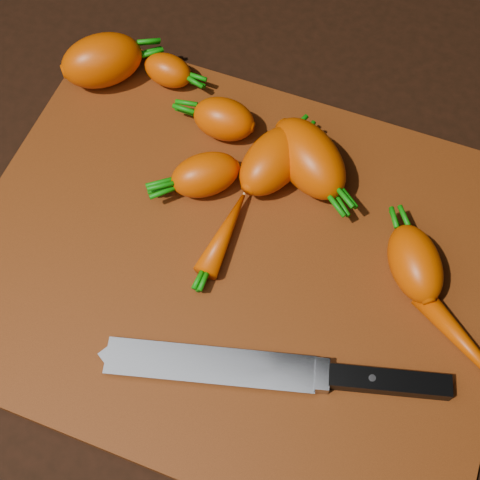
% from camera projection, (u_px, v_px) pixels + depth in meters
% --- Properties ---
extents(ground, '(2.00, 2.00, 0.01)m').
position_uv_depth(ground, '(236.00, 265.00, 0.64)').
color(ground, black).
extents(cutting_board, '(0.50, 0.40, 0.01)m').
position_uv_depth(cutting_board, '(236.00, 260.00, 0.63)').
color(cutting_board, '#863A11').
rests_on(cutting_board, ground).
extents(carrot_0, '(0.10, 0.10, 0.05)m').
position_uv_depth(carrot_0, '(102.00, 61.00, 0.69)').
color(carrot_0, '#C84200').
rests_on(carrot_0, cutting_board).
extents(carrot_1, '(0.06, 0.04, 0.04)m').
position_uv_depth(carrot_1, '(224.00, 119.00, 0.67)').
color(carrot_1, '#C84200').
rests_on(carrot_1, cutting_board).
extents(carrot_2, '(0.11, 0.10, 0.06)m').
position_uv_depth(carrot_2, '(309.00, 158.00, 0.64)').
color(carrot_2, '#C84200').
rests_on(carrot_2, cutting_board).
extents(carrot_3, '(0.07, 0.10, 0.05)m').
position_uv_depth(carrot_3, '(274.00, 160.00, 0.64)').
color(carrot_3, '#C84200').
rests_on(carrot_3, cutting_board).
extents(carrot_4, '(0.08, 0.08, 0.04)m').
position_uv_depth(carrot_4, '(205.00, 175.00, 0.64)').
color(carrot_4, '#C84200').
rests_on(carrot_4, cutting_board).
extents(carrot_5, '(0.05, 0.04, 0.03)m').
position_uv_depth(carrot_5, '(168.00, 70.00, 0.70)').
color(carrot_5, '#C84200').
rests_on(carrot_5, cutting_board).
extents(carrot_6, '(0.08, 0.09, 0.04)m').
position_uv_depth(carrot_6, '(415.00, 264.00, 0.59)').
color(carrot_6, '#C84200').
rests_on(carrot_6, cutting_board).
extents(carrot_7, '(0.12, 0.09, 0.02)m').
position_uv_depth(carrot_7, '(470.00, 349.00, 0.57)').
color(carrot_7, '#C84200').
rests_on(carrot_7, cutting_board).
extents(carrot_8, '(0.03, 0.09, 0.02)m').
position_uv_depth(carrot_8, '(225.00, 233.00, 0.62)').
color(carrot_8, '#C84200').
rests_on(carrot_8, cutting_board).
extents(knife, '(0.29, 0.10, 0.02)m').
position_uv_depth(knife, '(231.00, 367.00, 0.57)').
color(knife, gray).
rests_on(knife, cutting_board).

